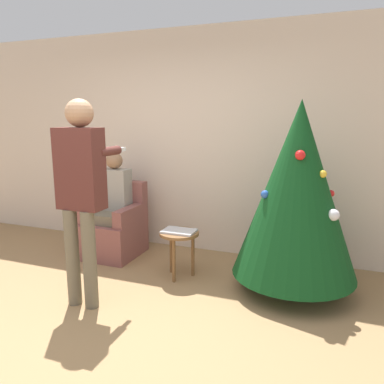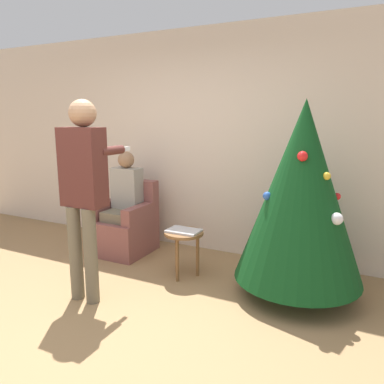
{
  "view_description": "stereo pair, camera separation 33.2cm",
  "coord_description": "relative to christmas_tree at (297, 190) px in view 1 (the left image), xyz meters",
  "views": [
    {
      "loc": [
        1.68,
        -2.11,
        1.66
      ],
      "look_at": [
        0.53,
        0.94,
        1.01
      ],
      "focal_mm": 35.0,
      "sensor_mm": 36.0,
      "label": 1
    },
    {
      "loc": [
        1.98,
        -1.97,
        1.66
      ],
      "look_at": [
        0.53,
        0.94,
        1.01
      ],
      "focal_mm": 35.0,
      "sensor_mm": 36.0,
      "label": 2
    }
  ],
  "objects": [
    {
      "name": "person_standing",
      "position": [
        -1.72,
        -0.91,
        0.1
      ],
      "size": [
        0.42,
        0.57,
        1.81
      ],
      "color": "#6B604C",
      "rests_on": "ground_plane"
    },
    {
      "name": "wall_back",
      "position": [
        -1.39,
        0.81,
        0.35
      ],
      "size": [
        8.0,
        0.06,
        2.7
      ],
      "color": "beige",
      "rests_on": "ground_plane"
    },
    {
      "name": "person_seated",
      "position": [
        -2.15,
        0.22,
        -0.31
      ],
      "size": [
        0.36,
        0.46,
        1.25
      ],
      "color": "#6B604C",
      "rests_on": "ground_plane"
    },
    {
      "name": "side_stool",
      "position": [
        -1.15,
        -0.1,
        -0.58
      ],
      "size": [
        0.41,
        0.41,
        0.49
      ],
      "color": "brown",
      "rests_on": "ground_plane"
    },
    {
      "name": "armchair",
      "position": [
        -2.15,
        0.24,
        -0.67
      ],
      "size": [
        0.63,
        0.67,
        0.88
      ],
      "color": "brown",
      "rests_on": "ground_plane"
    },
    {
      "name": "laptop",
      "position": [
        -1.15,
        -0.1,
        -0.49
      ],
      "size": [
        0.34,
        0.24,
        0.02
      ],
      "color": "silver",
      "rests_on": "side_stool"
    },
    {
      "name": "christmas_tree",
      "position": [
        0.0,
        0.0,
        0.0
      ],
      "size": [
        1.17,
        1.17,
        1.82
      ],
      "color": "brown",
      "rests_on": "ground_plane"
    },
    {
      "name": "ground_plane",
      "position": [
        -1.39,
        -1.42,
        -1.0
      ],
      "size": [
        14.0,
        14.0,
        0.0
      ],
      "primitive_type": "plane",
      "color": "#99754C"
    }
  ]
}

